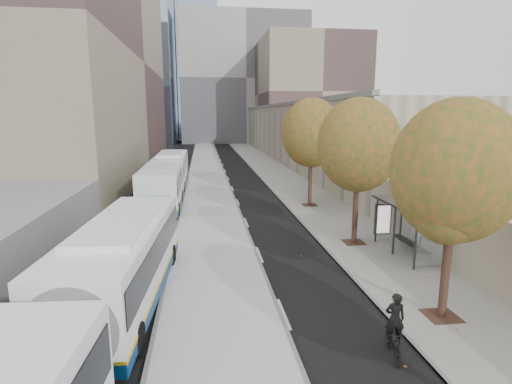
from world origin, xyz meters
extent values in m
cube|color=#BCBCBC|center=(-3.88, 35.00, 0.07)|extent=(4.25, 150.00, 0.15)
cube|color=gray|center=(4.12, 35.00, 0.04)|extent=(4.75, 150.00, 0.08)
cube|color=gray|center=(15.50, 64.00, 4.00)|extent=(18.00, 92.00, 8.00)
cube|color=gray|center=(-22.50, 41.00, 12.50)|extent=(24.00, 46.00, 25.00)
cube|color=#A7A19A|center=(6.00, 96.00, 15.00)|extent=(30.00, 18.00, 30.00)
cube|color=#383A3F|center=(5.50, 11.00, 2.56)|extent=(1.90, 4.40, 0.10)
cylinder|color=#383A3F|center=(4.80, 9.00, 1.28)|extent=(0.10, 0.10, 2.40)
cube|color=silver|center=(6.22, 11.00, 1.33)|extent=(0.04, 4.00, 2.10)
cylinder|color=#311D18|center=(3.60, 5.00, 1.63)|extent=(0.28, 0.28, 3.11)
sphere|color=#1F5519|center=(3.60, 5.00, 5.05)|extent=(4.00, 4.00, 4.00)
cylinder|color=#311D18|center=(3.60, 13.00, 1.70)|extent=(0.28, 0.28, 3.24)
sphere|color=#1F5519|center=(3.60, 13.00, 5.26)|extent=(4.20, 4.20, 4.20)
cylinder|color=#311D18|center=(3.60, 22.00, 1.77)|extent=(0.28, 0.28, 3.38)
sphere|color=#1F5519|center=(3.60, 22.00, 5.48)|extent=(4.40, 4.40, 4.40)
cube|color=white|center=(-7.50, 3.69, 1.48)|extent=(3.76, 17.88, 2.96)
cube|color=black|center=(-7.50, 3.69, 2.02)|extent=(3.77, 17.18, 1.03)
cube|color=white|center=(-7.28, 27.79, 1.54)|extent=(2.70, 18.43, 3.07)
cube|color=black|center=(-7.28, 27.79, 2.10)|extent=(2.76, 17.69, 1.06)
cube|color=#0B7233|center=(-7.28, 18.60, 1.18)|extent=(1.95, 0.06, 1.19)
imported|color=black|center=(0.94, 3.16, 0.45)|extent=(0.70, 1.57, 0.91)
imported|color=black|center=(0.94, 3.16, 1.17)|extent=(0.62, 0.46, 1.53)
sphere|color=#529B4E|center=(0.94, 3.16, 1.75)|extent=(0.24, 0.24, 0.24)
imported|color=white|center=(-7.74, 48.83, 0.61)|extent=(2.11, 3.80, 1.22)
camera|label=1|loc=(-4.29, -6.53, 6.80)|focal=28.00mm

